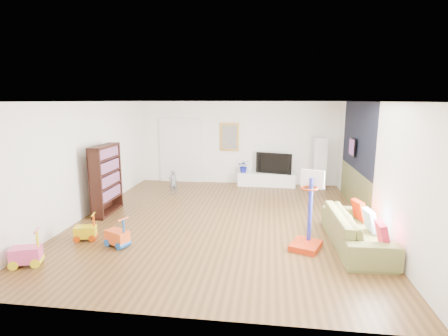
# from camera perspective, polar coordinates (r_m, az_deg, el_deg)

# --- Properties ---
(floor) EXTENTS (6.50, 7.50, 0.00)m
(floor) POSITION_cam_1_polar(r_m,az_deg,el_deg) (8.19, -0.37, -8.46)
(floor) COLOR brown
(floor) RESTS_ON ground
(ceiling) EXTENTS (6.50, 7.50, 0.00)m
(ceiling) POSITION_cam_1_polar(r_m,az_deg,el_deg) (7.72, -0.39, 10.80)
(ceiling) COLOR white
(ceiling) RESTS_ON ground
(wall_back) EXTENTS (6.50, 0.00, 2.70)m
(wall_back) POSITION_cam_1_polar(r_m,az_deg,el_deg) (11.53, 2.16, 4.12)
(wall_back) COLOR white
(wall_back) RESTS_ON ground
(wall_front) EXTENTS (6.50, 0.00, 2.70)m
(wall_front) POSITION_cam_1_polar(r_m,az_deg,el_deg) (4.27, -7.29, -7.90)
(wall_front) COLOR silver
(wall_front) RESTS_ON ground
(wall_left) EXTENTS (0.00, 7.50, 2.70)m
(wall_left) POSITION_cam_1_polar(r_m,az_deg,el_deg) (8.88, -21.64, 1.30)
(wall_left) COLOR silver
(wall_left) RESTS_ON ground
(wall_right) EXTENTS (0.00, 7.50, 2.70)m
(wall_right) POSITION_cam_1_polar(r_m,az_deg,el_deg) (8.08, 23.12, 0.29)
(wall_right) COLOR silver
(wall_right) RESTS_ON ground
(navy_accent) EXTENTS (0.01, 3.20, 1.70)m
(navy_accent) POSITION_cam_1_polar(r_m,az_deg,el_deg) (9.35, 20.99, 4.89)
(navy_accent) COLOR black
(navy_accent) RESTS_ON wall_right
(olive_wainscot) EXTENTS (0.01, 3.20, 1.00)m
(olive_wainscot) POSITION_cam_1_polar(r_m,az_deg,el_deg) (9.57, 20.44, -3.17)
(olive_wainscot) COLOR brown
(olive_wainscot) RESTS_ON wall_right
(doorway) EXTENTS (1.45, 0.06, 2.10)m
(doorway) POSITION_cam_1_polar(r_m,az_deg,el_deg) (11.85, -7.06, 2.77)
(doorway) COLOR white
(doorway) RESTS_ON ground
(painting_back) EXTENTS (0.62, 0.06, 0.92)m
(painting_back) POSITION_cam_1_polar(r_m,az_deg,el_deg) (11.49, 0.90, 5.11)
(painting_back) COLOR gold
(painting_back) RESTS_ON wall_back
(artwork_right) EXTENTS (0.04, 0.56, 0.46)m
(artwork_right) POSITION_cam_1_polar(r_m,az_deg,el_deg) (9.56, 20.21, 3.24)
(artwork_right) COLOR #7F3F8C
(artwork_right) RESTS_ON wall_right
(media_console) EXTENTS (1.84, 0.50, 0.43)m
(media_console) POSITION_cam_1_polar(r_m,az_deg,el_deg) (11.38, 6.93, -1.86)
(media_console) COLOR white
(media_console) RESTS_ON ground
(tall_cabinet) EXTENTS (0.40, 0.40, 1.60)m
(tall_cabinet) POSITION_cam_1_polar(r_m,az_deg,el_deg) (11.25, 15.33, 0.74)
(tall_cabinet) COLOR white
(tall_cabinet) RESTS_ON ground
(bookshelf) EXTENTS (0.31, 1.15, 1.68)m
(bookshelf) POSITION_cam_1_polar(r_m,az_deg,el_deg) (8.92, -18.70, -1.80)
(bookshelf) COLOR black
(bookshelf) RESTS_ON ground
(sofa) EXTENTS (0.96, 2.27, 0.65)m
(sofa) POSITION_cam_1_polar(r_m,az_deg,el_deg) (7.13, 20.81, -9.42)
(sofa) COLOR olive
(sofa) RESTS_ON ground
(basketball_hoop) EXTENTS (0.70, 0.76, 1.47)m
(basketball_hoop) POSITION_cam_1_polar(r_m,az_deg,el_deg) (6.63, 13.48, -6.81)
(basketball_hoop) COLOR #BA2A0B
(basketball_hoop) RESTS_ON ground
(ride_on_yellow) EXTENTS (0.45, 0.34, 0.54)m
(ride_on_yellow) POSITION_cam_1_polar(r_m,az_deg,el_deg) (7.49, -21.74, -8.98)
(ride_on_yellow) COLOR #DDBD0A
(ride_on_yellow) RESTS_ON ground
(ride_on_orange) EXTENTS (0.51, 0.42, 0.58)m
(ride_on_orange) POSITION_cam_1_polar(r_m,az_deg,el_deg) (6.99, -17.09, -9.89)
(ride_on_orange) COLOR #E5541C
(ride_on_orange) RESTS_ON ground
(ride_on_pink) EXTENTS (0.53, 0.43, 0.62)m
(ride_on_pink) POSITION_cam_1_polar(r_m,az_deg,el_deg) (6.80, -29.71, -11.33)
(ride_on_pink) COLOR #F64D8F
(ride_on_pink) RESTS_ON ground
(child) EXTENTS (0.32, 0.30, 0.73)m
(child) POSITION_cam_1_polar(r_m,az_deg,el_deg) (10.36, -8.33, -2.31)
(child) COLOR slate
(child) RESTS_ON ground
(tv) EXTENTS (1.16, 0.47, 0.67)m
(tv) POSITION_cam_1_polar(r_m,az_deg,el_deg) (11.30, 8.28, 0.85)
(tv) COLOR black
(tv) RESTS_ON media_console
(vase_plant) EXTENTS (0.39, 0.35, 0.41)m
(vase_plant) POSITION_cam_1_polar(r_m,az_deg,el_deg) (11.31, 3.27, 0.31)
(vase_plant) COLOR #11189B
(vase_plant) RESTS_ON media_console
(pillow_left) EXTENTS (0.12, 0.42, 0.41)m
(pillow_left) POSITION_cam_1_polar(r_m,az_deg,el_deg) (6.52, 24.46, -9.84)
(pillow_left) COLOR red
(pillow_left) RESTS_ON sofa
(pillow_center) EXTENTS (0.15, 0.42, 0.41)m
(pillow_center) POSITION_cam_1_polar(r_m,az_deg,el_deg) (7.15, 22.77, -7.90)
(pillow_center) COLOR white
(pillow_center) RESTS_ON sofa
(pillow_right) EXTENTS (0.20, 0.41, 0.40)m
(pillow_right) POSITION_cam_1_polar(r_m,az_deg,el_deg) (7.74, 21.18, -6.38)
(pillow_right) COLOR #B01A00
(pillow_right) RESTS_ON sofa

